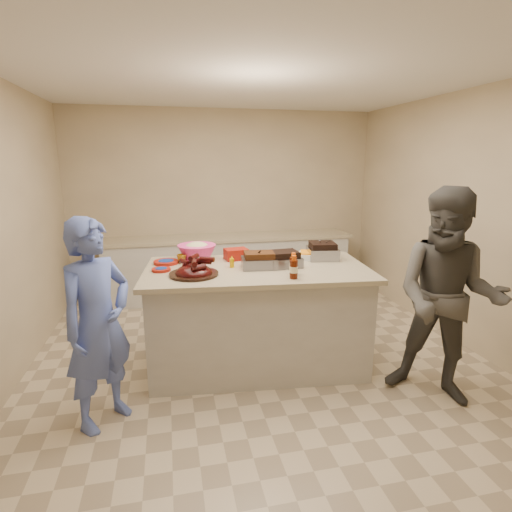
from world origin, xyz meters
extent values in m
cube|color=#47230F|center=(-0.03, 0.06, 0.99)|extent=(0.34, 0.27, 0.10)
cube|color=black|center=(0.21, 0.07, 0.99)|extent=(0.32, 0.27, 0.09)
cube|color=gray|center=(0.68, 0.27, 0.99)|extent=(0.34, 0.34, 0.12)
cylinder|color=silver|center=(0.02, 0.46, 0.99)|extent=(0.36, 0.36, 0.05)
cube|color=orange|center=(0.59, 0.28, 0.99)|extent=(0.36, 0.32, 0.08)
cylinder|color=#411204|center=(0.21, -0.22, 0.99)|extent=(0.07, 0.07, 0.20)
cylinder|color=#411204|center=(0.18, -0.34, 0.99)|extent=(0.07, 0.07, 0.20)
cylinder|color=#D39F00|center=(-0.28, 0.14, 0.99)|extent=(0.05, 0.05, 0.11)
imported|color=silver|center=(-0.07, 0.38, 0.99)|extent=(0.14, 0.05, 0.13)
cylinder|color=maroon|center=(-0.89, 0.41, 0.99)|extent=(0.26, 0.26, 0.03)
cylinder|color=maroon|center=(-0.93, 0.15, 0.99)|extent=(0.19, 0.19, 0.02)
imported|color=#99670D|center=(-0.74, 0.40, 0.99)|extent=(0.10, 0.10, 0.09)
cube|color=maroon|center=(-0.19, 0.43, 0.99)|extent=(0.24, 0.19, 0.11)
imported|color=#5369BE|center=(-1.39, -0.54, 0.00)|extent=(1.56, 1.52, 0.38)
imported|color=#4F4D48|center=(1.33, -0.82, 0.00)|extent=(1.84, 1.90, 0.68)
camera|label=1|loc=(-0.84, -3.47, 1.98)|focal=28.00mm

